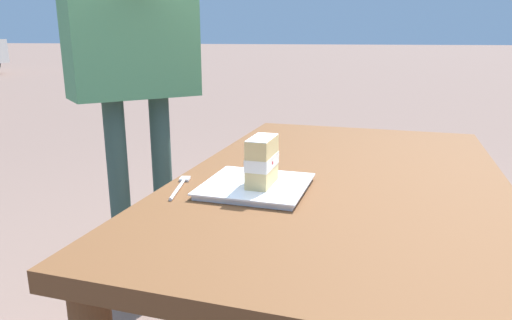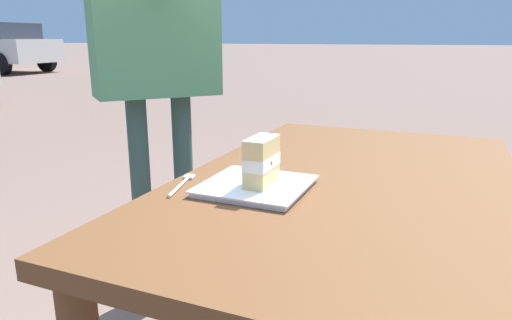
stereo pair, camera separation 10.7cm
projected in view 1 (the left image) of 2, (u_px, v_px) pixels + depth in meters
name	position (u px, v px, depth m)	size (l,w,h in m)	color
patio_table	(341.00, 212.00, 1.24)	(1.34, 0.81, 0.73)	brown
dessert_plate	(256.00, 186.00, 1.09)	(0.24, 0.24, 0.02)	white
cake_slice	(262.00, 161.00, 1.06)	(0.11, 0.06, 0.11)	#E0C17A
dessert_fork	(180.00, 186.00, 1.11)	(0.17, 0.06, 0.01)	silver
diner_person	(131.00, 21.00, 1.68)	(0.59, 0.62, 1.70)	#334B43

